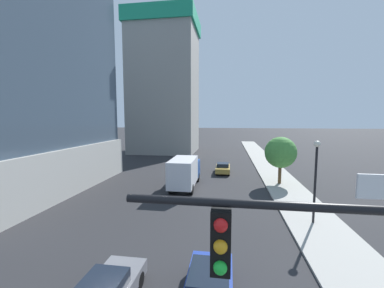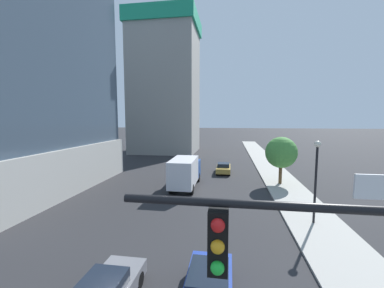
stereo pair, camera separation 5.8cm
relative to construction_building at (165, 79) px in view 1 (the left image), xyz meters
The scene contains 7 objects.
sidewalk 42.42m from the construction_building, 58.66° to the right, with size 4.06×120.00×0.15m, color #9E9B93.
construction_building is the anchor object (origin of this frame).
street_lamp 43.19m from the construction_building, 60.73° to the right, with size 0.44×0.44×5.82m.
street_tree 34.81m from the construction_building, 51.91° to the right, with size 3.49×3.49×5.31m.
car_blue 49.17m from the construction_building, 73.16° to the right, with size 1.89×4.37×1.42m.
car_gold 29.07m from the construction_building, 56.63° to the right, with size 1.89×4.24×1.41m.
box_truck 33.30m from the construction_building, 71.35° to the right, with size 2.44×7.38×3.33m.
Camera 1 is at (2.60, -0.32, 7.47)m, focal length 22.78 mm.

